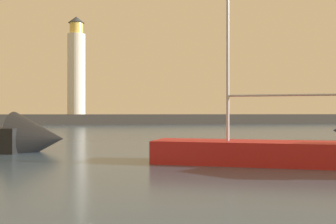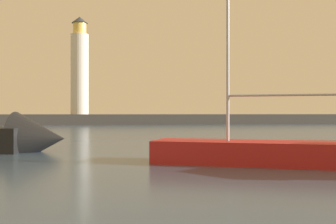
% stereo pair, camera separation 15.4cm
% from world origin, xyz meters
% --- Properties ---
extents(ground_plane, '(220.00, 220.00, 0.00)m').
position_xyz_m(ground_plane, '(0.00, 32.38, 0.00)').
color(ground_plane, '#384C60').
extents(breakwater, '(89.78, 4.86, 1.68)m').
position_xyz_m(breakwater, '(0.00, 64.77, 0.84)').
color(breakwater, '#423F3D').
rests_on(breakwater, ground_plane).
extents(lighthouse, '(2.85, 2.85, 15.81)m').
position_xyz_m(lighthouse, '(-5.03, 64.77, 9.17)').
color(lighthouse, silver).
rests_on(lighthouse, breakwater).
extents(sailboat_moored, '(7.17, 4.69, 10.29)m').
position_xyz_m(sailboat_moored, '(4.18, 12.60, 0.49)').
color(sailboat_moored, '#B21E1E').
rests_on(sailboat_moored, ground_plane).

